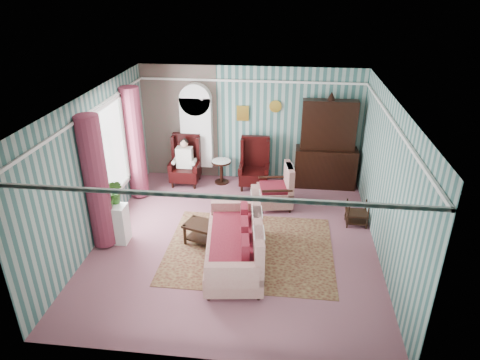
# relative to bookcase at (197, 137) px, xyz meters

# --- Properties ---
(floor) EXTENTS (6.00, 6.00, 0.00)m
(floor) POSITION_rel_bookcase_xyz_m (1.35, -2.84, -1.12)
(floor) COLOR #824B54
(floor) RESTS_ON ground
(room_shell) EXTENTS (5.53, 6.02, 2.91)m
(room_shell) POSITION_rel_bookcase_xyz_m (0.73, -2.66, 0.89)
(room_shell) COLOR #37645F
(room_shell) RESTS_ON ground
(bookcase) EXTENTS (0.80, 0.28, 2.24)m
(bookcase) POSITION_rel_bookcase_xyz_m (0.00, 0.00, 0.00)
(bookcase) COLOR white
(bookcase) RESTS_ON floor
(dresser_hutch) EXTENTS (1.50, 0.56, 2.36)m
(dresser_hutch) POSITION_rel_bookcase_xyz_m (3.25, -0.12, 0.06)
(dresser_hutch) COLOR black
(dresser_hutch) RESTS_ON floor
(wingback_left) EXTENTS (0.76, 0.80, 1.25)m
(wingback_left) POSITION_rel_bookcase_xyz_m (-0.25, -0.39, -0.50)
(wingback_left) COLOR black
(wingback_left) RESTS_ON floor
(wingback_right) EXTENTS (0.76, 0.80, 1.25)m
(wingback_right) POSITION_rel_bookcase_xyz_m (1.50, -0.39, -0.50)
(wingback_right) COLOR black
(wingback_right) RESTS_ON floor
(seated_woman) EXTENTS (0.44, 0.40, 1.18)m
(seated_woman) POSITION_rel_bookcase_xyz_m (-0.25, -0.39, -0.53)
(seated_woman) COLOR white
(seated_woman) RESTS_ON floor
(round_side_table) EXTENTS (0.50, 0.50, 0.60)m
(round_side_table) POSITION_rel_bookcase_xyz_m (0.65, -0.24, -0.82)
(round_side_table) COLOR black
(round_side_table) RESTS_ON floor
(nest_table) EXTENTS (0.45, 0.38, 0.54)m
(nest_table) POSITION_rel_bookcase_xyz_m (3.82, -1.94, -0.85)
(nest_table) COLOR black
(nest_table) RESTS_ON floor
(plant_stand) EXTENTS (0.55, 0.35, 0.80)m
(plant_stand) POSITION_rel_bookcase_xyz_m (-1.05, -3.14, -0.72)
(plant_stand) COLOR silver
(plant_stand) RESTS_ON floor
(rug) EXTENTS (3.20, 2.60, 0.01)m
(rug) POSITION_rel_bookcase_xyz_m (1.65, -3.14, -1.11)
(rug) COLOR #45171C
(rug) RESTS_ON floor
(sofa) EXTENTS (1.33, 2.34, 1.10)m
(sofa) POSITION_rel_bookcase_xyz_m (1.40, -3.62, -0.57)
(sofa) COLOR tan
(sofa) RESTS_ON floor
(floral_armchair) EXTENTS (0.98, 0.97, 0.94)m
(floral_armchair) POSITION_rel_bookcase_xyz_m (2.05, -1.34, -0.65)
(floral_armchair) COLOR beige
(floral_armchair) RESTS_ON floor
(coffee_table) EXTENTS (0.94, 0.71, 0.44)m
(coffee_table) POSITION_rel_bookcase_xyz_m (0.77, -3.04, -0.90)
(coffee_table) COLOR black
(coffee_table) RESTS_ON floor
(potted_plant_a) EXTENTS (0.38, 0.34, 0.39)m
(potted_plant_a) POSITION_rel_bookcase_xyz_m (-1.06, -3.21, -0.12)
(potted_plant_a) COLOR #225B1C
(potted_plant_a) RESTS_ON plant_stand
(potted_plant_b) EXTENTS (0.33, 0.29, 0.52)m
(potted_plant_b) POSITION_rel_bookcase_xyz_m (-0.97, -3.03, -0.06)
(potted_plant_b) COLOR #235019
(potted_plant_b) RESTS_ON plant_stand
(potted_plant_c) EXTENTS (0.26, 0.26, 0.42)m
(potted_plant_c) POSITION_rel_bookcase_xyz_m (-1.11, -3.03, -0.11)
(potted_plant_c) COLOR #1C5B1E
(potted_plant_c) RESTS_ON plant_stand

